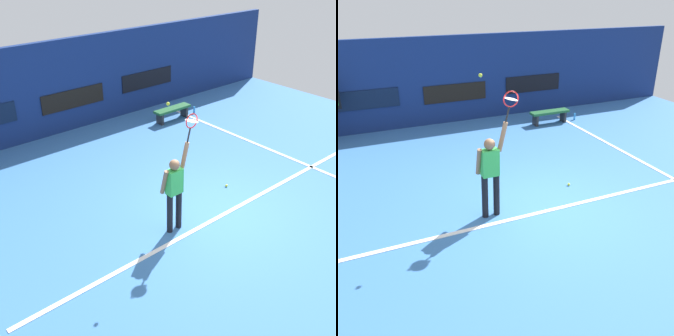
% 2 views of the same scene
% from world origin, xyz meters
% --- Properties ---
extents(ground_plane, '(18.00, 18.00, 0.00)m').
position_xyz_m(ground_plane, '(0.00, 0.00, 0.00)').
color(ground_plane, '#3870B2').
extents(back_wall, '(18.00, 0.20, 2.91)m').
position_xyz_m(back_wall, '(0.00, 6.54, 1.45)').
color(back_wall, navy).
rests_on(back_wall, ground_plane).
extents(sponsor_banner_center, '(2.20, 0.03, 0.60)m').
position_xyz_m(sponsor_banner_center, '(0.00, 6.42, 1.03)').
color(sponsor_banner_center, black).
extents(sponsor_banner_starboard, '(2.20, 0.03, 0.60)m').
position_xyz_m(sponsor_banner_starboard, '(3.00, 6.42, 1.09)').
color(sponsor_banner_starboard, black).
extents(court_baseline, '(10.00, 0.10, 0.01)m').
position_xyz_m(court_baseline, '(0.00, -0.14, 0.01)').
color(court_baseline, white).
rests_on(court_baseline, ground_plane).
extents(court_sideline, '(0.10, 7.00, 0.01)m').
position_xyz_m(court_sideline, '(3.58, 2.00, 0.01)').
color(court_sideline, white).
rests_on(court_sideline, ground_plane).
extents(tennis_player, '(0.63, 0.31, 1.98)m').
position_xyz_m(tennis_player, '(-1.16, 0.19, 1.01)').
color(tennis_player, black).
rests_on(tennis_player, ground_plane).
extents(tennis_racket, '(0.38, 0.27, 0.63)m').
position_xyz_m(tennis_racket, '(-0.73, 0.19, 2.37)').
color(tennis_racket, black).
extents(tennis_ball, '(0.07, 0.07, 0.07)m').
position_xyz_m(tennis_ball, '(-1.29, 0.24, 2.88)').
color(tennis_ball, '#CCE033').
extents(court_bench, '(1.40, 0.36, 0.45)m').
position_xyz_m(court_bench, '(2.91, 4.93, 0.34)').
color(court_bench, '#1E592D').
rests_on(court_bench, ground_plane).
extents(water_bottle, '(0.07, 0.07, 0.24)m').
position_xyz_m(water_bottle, '(3.94, 4.93, 0.12)').
color(water_bottle, '#338CD8').
rests_on(water_bottle, ground_plane).
extents(spare_ball, '(0.07, 0.07, 0.07)m').
position_xyz_m(spare_ball, '(1.02, 0.67, 0.03)').
color(spare_ball, '#CCE033').
rests_on(spare_ball, ground_plane).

